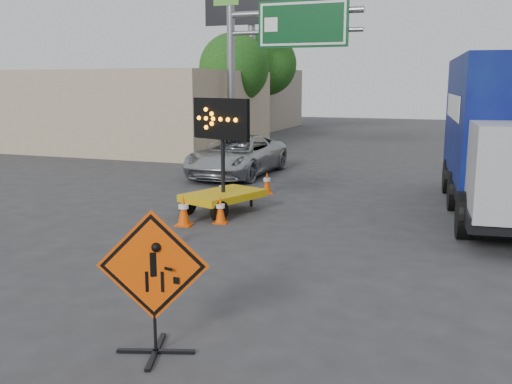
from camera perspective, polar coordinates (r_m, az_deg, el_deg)
The scene contains 16 objects.
ground at distance 8.37m, azimuth -8.83°, elevation -13.25°, with size 100.00×100.00×0.00m, color #2D2D30.
storefront_left_near at distance 32.07m, azimuth -13.65°, elevation 8.05°, with size 14.00×10.00×4.00m, color tan.
storefront_left_far at distance 44.80m, azimuth -4.67°, elevation 9.29°, with size 12.00×10.00×4.40m, color gray.
highway_gantry at distance 26.00m, azimuth 1.78°, elevation 14.54°, with size 6.18×0.38×6.90m.
billboard at distance 34.94m, azimuth -0.28°, elevation 17.36°, with size 6.10×0.54×9.85m.
tree_left_near at distance 30.99m, azimuth -2.22°, elevation 12.26°, with size 3.71×3.71×6.03m.
tree_left_far at distance 38.83m, azimuth 0.98°, elevation 12.62°, with size 4.10×4.10×6.66m.
construction_sign at distance 7.31m, azimuth -10.23°, elevation -8.61°, with size 1.36×0.97×1.88m.
arrow_board at distance 15.04m, azimuth -3.30°, elevation 0.39°, with size 1.94×2.43×3.02m.
pickup_truck at distance 21.27m, azimuth -1.90°, elevation 3.67°, with size 2.46×5.33×1.48m, color #A9ACB0.
box_truck at distance 16.23m, azimuth 23.89°, elevation 4.46°, with size 3.35×8.81×4.09m.
cone_a at distance 11.93m, azimuth -9.80°, elevation -3.97°, with size 0.50×0.50×0.76m.
cone_b at distance 13.86m, azimuth -7.26°, elevation -1.85°, with size 0.42×0.42×0.75m.
cone_c at distance 14.05m, azimuth -3.58°, elevation -1.77°, with size 0.40×0.40×0.67m.
cone_d at distance 16.57m, azimuth -3.33°, elevation 0.17°, with size 0.43×0.43×0.67m.
cone_e at distance 17.80m, azimuth 1.10°, elevation 0.96°, with size 0.45×0.45×0.68m.
Camera 1 is at (3.78, -6.65, 3.40)m, focal length 40.00 mm.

